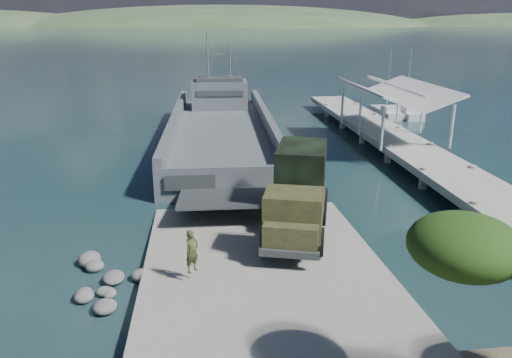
{
  "coord_description": "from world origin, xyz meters",
  "views": [
    {
      "loc": [
        -2.53,
        -18.3,
        10.34
      ],
      "look_at": [
        0.34,
        6.0,
        2.35
      ],
      "focal_mm": 35.0,
      "sensor_mm": 36.0,
      "label": 1
    }
  ],
  "objects_px": {
    "sailboat_near": "(406,113)",
    "sailboat_far": "(387,113)",
    "soldier": "(192,260)",
    "landing_craft": "(221,136)",
    "military_truck": "(299,191)",
    "pier": "(396,133)"
  },
  "relations": [
    {
      "from": "sailboat_near",
      "to": "military_truck",
      "type": "bearing_deg",
      "value": -120.81
    },
    {
      "from": "military_truck",
      "to": "sailboat_far",
      "type": "height_order",
      "value": "sailboat_far"
    },
    {
      "from": "soldier",
      "to": "sailboat_near",
      "type": "relative_size",
      "value": 0.23
    },
    {
      "from": "landing_craft",
      "to": "military_truck",
      "type": "bearing_deg",
      "value": -79.51
    },
    {
      "from": "pier",
      "to": "sailboat_near",
      "type": "distance_m",
      "value": 15.78
    },
    {
      "from": "military_truck",
      "to": "sailboat_far",
      "type": "bearing_deg",
      "value": 78.03
    },
    {
      "from": "sailboat_near",
      "to": "sailboat_far",
      "type": "xyz_separation_m",
      "value": [
        -2.0,
        0.45,
        -0.01
      ]
    },
    {
      "from": "pier",
      "to": "landing_craft",
      "type": "bearing_deg",
      "value": 164.25
    },
    {
      "from": "sailboat_near",
      "to": "sailboat_far",
      "type": "height_order",
      "value": "sailboat_near"
    },
    {
      "from": "sailboat_far",
      "to": "soldier",
      "type": "bearing_deg",
      "value": -120.81
    },
    {
      "from": "sailboat_near",
      "to": "sailboat_far",
      "type": "distance_m",
      "value": 2.05
    },
    {
      "from": "landing_craft",
      "to": "soldier",
      "type": "bearing_deg",
      "value": -93.58
    },
    {
      "from": "soldier",
      "to": "sailboat_near",
      "type": "bearing_deg",
      "value": 12.83
    },
    {
      "from": "military_truck",
      "to": "soldier",
      "type": "xyz_separation_m",
      "value": [
        -5.1,
        -4.63,
        -1.01
      ]
    },
    {
      "from": "landing_craft",
      "to": "sailboat_far",
      "type": "relative_size",
      "value": 4.48
    },
    {
      "from": "pier",
      "to": "sailboat_near",
      "type": "xyz_separation_m",
      "value": [
        6.89,
        14.14,
        -1.21
      ]
    },
    {
      "from": "pier",
      "to": "military_truck",
      "type": "bearing_deg",
      "value": -125.98
    },
    {
      "from": "pier",
      "to": "soldier",
      "type": "distance_m",
      "value": 25.24
    },
    {
      "from": "landing_craft",
      "to": "military_truck",
      "type": "height_order",
      "value": "landing_craft"
    },
    {
      "from": "landing_craft",
      "to": "soldier",
      "type": "xyz_separation_m",
      "value": [
        -2.32,
        -23.41,
        0.58
      ]
    },
    {
      "from": "landing_craft",
      "to": "sailboat_far",
      "type": "height_order",
      "value": "landing_craft"
    },
    {
      "from": "military_truck",
      "to": "sailboat_near",
      "type": "relative_size",
      "value": 1.15
    }
  ]
}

